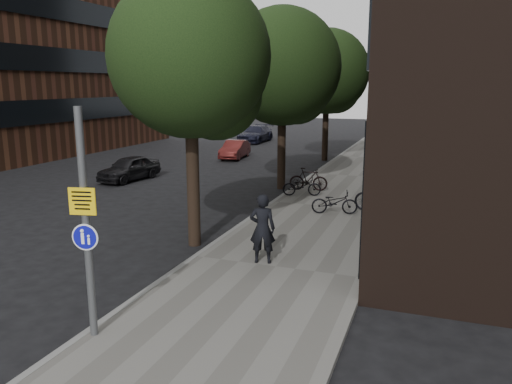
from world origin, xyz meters
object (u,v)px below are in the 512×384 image
at_px(pedestrian, 262,229).
at_px(parked_car_near, 129,168).
at_px(signpost, 86,225).
at_px(parked_bike_facade_near, 335,202).

distance_m(pedestrian, parked_car_near, 13.35).
distance_m(signpost, parked_bike_facade_near, 10.47).
xyz_separation_m(signpost, pedestrian, (1.64, 4.59, -1.18)).
relative_size(signpost, pedestrian, 2.29).
bearing_deg(parked_bike_facade_near, signpost, 152.89).
distance_m(signpost, pedestrian, 5.01).
height_order(parked_bike_facade_near, parked_car_near, parked_car_near).
height_order(signpost, parked_car_near, signpost).
bearing_deg(signpost, parked_car_near, 108.76).
bearing_deg(parked_bike_facade_near, pedestrian, 158.38).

